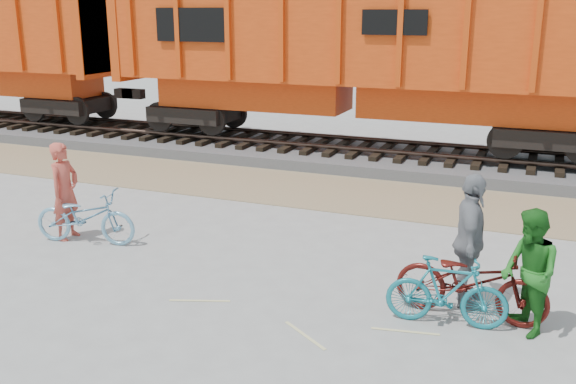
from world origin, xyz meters
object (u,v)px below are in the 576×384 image
hopper_car_center (355,53)px  bicycle_maroon (471,281)px  bicycle_teal (447,292)px  person_woman (470,241)px  person_solo (65,191)px  person_man (530,273)px  bicycle_blue (85,217)px

hopper_car_center → bicycle_maroon: size_ratio=6.79×
bicycle_teal → bicycle_maroon: bearing=-44.2°
hopper_car_center → person_woman: hopper_car_center is taller
bicycle_maroon → person_woman: 0.60m
bicycle_maroon → person_woman: person_woman is taller
person_solo → person_man: person_solo is taller
person_solo → person_woman: size_ratio=0.93×
bicycle_blue → person_woman: size_ratio=0.98×
person_woman → person_solo: bearing=80.6°
hopper_car_center → person_solo: bearing=-110.3°
bicycle_maroon → person_man: person_man is taller
bicycle_maroon → person_man: size_ratio=1.22×
bicycle_teal → person_woman: 0.91m
person_solo → person_man: bearing=-96.2°
hopper_car_center → person_solo: hopper_car_center is taller
bicycle_maroon → person_solo: person_solo is taller
hopper_car_center → bicycle_teal: 10.35m
bicycle_teal → person_man: size_ratio=0.96×
person_man → person_solo: bearing=-123.5°
hopper_car_center → person_woman: 9.65m
bicycle_blue → person_man: bearing=-105.4°
bicycle_blue → person_man: (7.59, -0.59, 0.34)m
person_man → person_woman: 1.00m
hopper_car_center → bicycle_blue: 9.15m
person_man → bicycle_teal: bearing=-107.3°
person_woman → bicycle_maroon: bearing=-174.2°
person_man → person_woman: size_ratio=0.86×
bicycle_blue → bicycle_maroon: 6.88m
hopper_car_center → bicycle_teal: size_ratio=8.65×
hopper_car_center → bicycle_teal: bearing=-66.4°
bicycle_teal → person_man: bearing=-84.6°
bicycle_teal → person_woman: person_woman is taller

